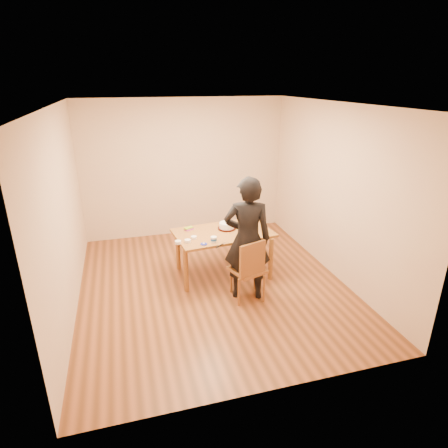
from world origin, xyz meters
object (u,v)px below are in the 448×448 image
object	(u,v)px
cake	(227,225)
dining_table	(223,233)
cake_plate	(227,228)
person	(247,239)
dining_chair	(248,270)

from	to	relation	value
cake	dining_table	bearing A→B (deg)	-130.98
dining_table	cake_plate	xyz separation A→B (m)	(0.09, 0.10, 0.03)
cake_plate	person	world-z (taller)	person
dining_table	cake	world-z (taller)	cake
cake_plate	person	size ratio (longest dim) A/B	0.16
cake_plate	person	bearing A→B (deg)	-85.77
dining_table	cake	size ratio (longest dim) A/B	6.25
dining_table	dining_chair	bearing A→B (deg)	-85.62
dining_chair	person	xyz separation A→B (m)	(0.00, 0.05, 0.46)
cake	person	distance (m)	0.84
cake	person	world-z (taller)	person
dining_chair	cake	world-z (taller)	cake
cake	person	size ratio (longest dim) A/B	0.13
person	dining_table	bearing A→B (deg)	-62.07
dining_chair	person	world-z (taller)	person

